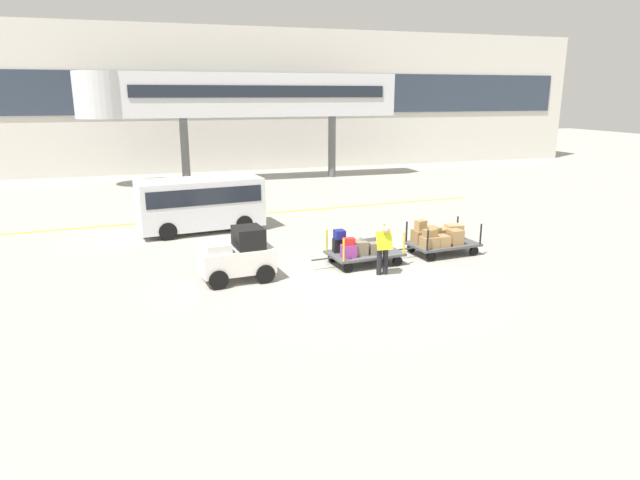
% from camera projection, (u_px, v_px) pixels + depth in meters
% --- Properties ---
extents(ground_plane, '(120.00, 120.00, 0.00)m').
position_uv_depth(ground_plane, '(371.00, 275.00, 16.70)').
color(ground_plane, '#9E9B91').
extents(apron_lead_line, '(21.87, 1.83, 0.01)m').
position_uv_depth(apron_lead_line, '(268.00, 213.00, 25.44)').
color(apron_lead_line, yellow).
rests_on(apron_lead_line, ground_plane).
extents(terminal_building, '(55.07, 2.51, 9.83)m').
position_uv_depth(terminal_building, '(232.00, 100.00, 39.40)').
color(terminal_building, beige).
rests_on(terminal_building, ground_plane).
extents(jet_bridge, '(19.26, 3.00, 6.58)m').
position_uv_depth(jet_bridge, '(232.00, 96.00, 33.53)').
color(jet_bridge, silver).
rests_on(jet_bridge, ground_plane).
extents(baggage_tug, '(2.19, 1.40, 1.58)m').
position_uv_depth(baggage_tug, '(238.00, 256.00, 16.05)').
color(baggage_tug, white).
rests_on(baggage_tug, ground_plane).
extents(baggage_cart_lead, '(3.06, 1.61, 1.12)m').
position_uv_depth(baggage_cart_lead, '(361.00, 249.00, 17.66)').
color(baggage_cart_lead, '#4C4C4F').
rests_on(baggage_cart_lead, ground_plane).
extents(baggage_cart_middle, '(3.06, 1.61, 1.18)m').
position_uv_depth(baggage_cart_middle, '(440.00, 238.00, 18.82)').
color(baggage_cart_middle, '#4C4C4F').
rests_on(baggage_cart_middle, ground_plane).
extents(baggage_handler, '(0.42, 0.45, 1.56)m').
position_uv_depth(baggage_handler, '(384.00, 248.00, 16.50)').
color(baggage_handler, black).
rests_on(baggage_handler, ground_plane).
extents(shuttle_van, '(5.00, 2.50, 2.10)m').
position_uv_depth(shuttle_van, '(200.00, 201.00, 21.81)').
color(shuttle_van, silver).
rests_on(shuttle_van, ground_plane).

